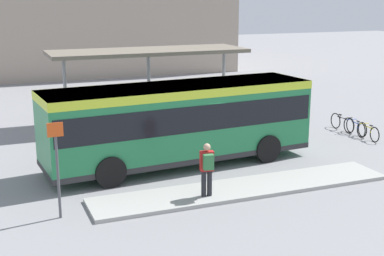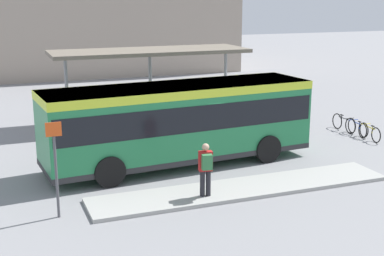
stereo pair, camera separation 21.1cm
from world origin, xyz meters
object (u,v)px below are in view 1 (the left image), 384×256
(potted_planter_near_shelter, at_px, (206,117))
(bicycle_blue, at_px, (356,127))
(bicycle_yellow, at_px, (368,132))
(bicycle_black, at_px, (342,123))
(pedestrian_waiting, at_px, (207,167))
(potted_planter_far_side, at_px, (124,123))
(platform_sign, at_px, (57,166))
(city_bus, at_px, (180,118))

(potted_planter_near_shelter, bearing_deg, bicycle_blue, -27.02)
(bicycle_yellow, bearing_deg, bicycle_black, 9.57)
(potted_planter_near_shelter, bearing_deg, pedestrian_waiting, -112.76)
(bicycle_blue, distance_m, potted_planter_near_shelter, 6.86)
(pedestrian_waiting, bearing_deg, bicycle_blue, -53.43)
(bicycle_blue, xyz_separation_m, potted_planter_far_side, (-9.95, 3.33, 0.34))
(potted_planter_far_side, distance_m, platform_sign, 8.84)
(city_bus, distance_m, potted_planter_near_shelter, 5.20)
(potted_planter_far_side, xyz_separation_m, platform_sign, (-3.92, -7.88, 0.87))
(bicycle_black, bearing_deg, bicycle_yellow, 4.39)
(bicycle_black, bearing_deg, city_bus, -76.69)
(bicycle_blue, height_order, potted_planter_near_shelter, potted_planter_near_shelter)
(city_bus, distance_m, bicycle_black, 9.17)
(bicycle_yellow, relative_size, bicycle_black, 0.91)
(bicycle_yellow, distance_m, platform_sign, 14.41)
(pedestrian_waiting, xyz_separation_m, potted_planter_near_shelter, (3.33, 7.94, -0.41))
(city_bus, xyz_separation_m, bicycle_black, (8.85, 1.97, -1.38))
(city_bus, height_order, potted_planter_near_shelter, city_bus)
(platform_sign, bearing_deg, potted_planter_far_side, 63.54)
(potted_planter_near_shelter, bearing_deg, city_bus, -124.02)
(city_bus, height_order, bicycle_yellow, city_bus)
(platform_sign, bearing_deg, pedestrian_waiting, -3.72)
(pedestrian_waiting, xyz_separation_m, bicycle_black, (9.33, 5.70, -0.71))
(bicycle_yellow, relative_size, potted_planter_near_shelter, 1.22)
(bicycle_blue, bearing_deg, pedestrian_waiting, 124.61)
(bicycle_yellow, relative_size, platform_sign, 0.57)
(city_bus, bearing_deg, bicycle_black, 7.80)
(bicycle_blue, height_order, potted_planter_far_side, potted_planter_far_side)
(bicycle_blue, bearing_deg, bicycle_yellow, -171.91)
(bicycle_blue, distance_m, bicycle_black, 0.87)
(bicycle_blue, bearing_deg, bicycle_black, 14.10)
(city_bus, relative_size, potted_planter_far_side, 7.56)
(pedestrian_waiting, distance_m, potted_planter_near_shelter, 8.63)
(potted_planter_near_shelter, bearing_deg, potted_planter_far_side, 176.74)
(pedestrian_waiting, relative_size, bicycle_yellow, 1.05)
(city_bus, relative_size, pedestrian_waiting, 6.05)
(bicycle_yellow, bearing_deg, potted_planter_near_shelter, 62.90)
(city_bus, distance_m, bicycle_blue, 9.13)
(bicycle_black, bearing_deg, platform_sign, -67.80)
(pedestrian_waiting, distance_m, bicycle_yellow, 10.27)
(city_bus, relative_size, bicycle_yellow, 6.38)
(potted_planter_near_shelter, height_order, potted_planter_far_side, potted_planter_far_side)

